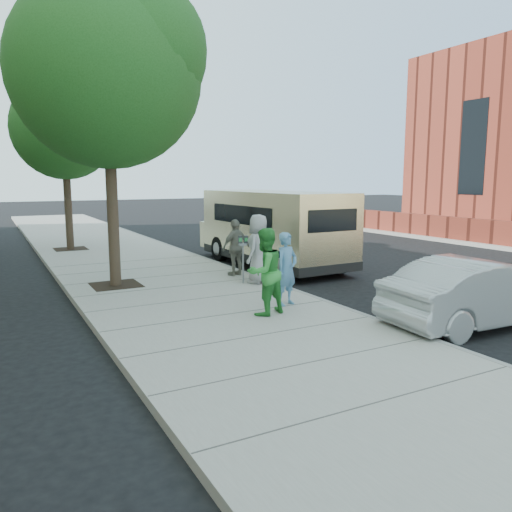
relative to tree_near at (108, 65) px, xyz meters
name	(u,v)px	position (x,y,z in m)	size (l,w,h in m)	color
ground	(238,300)	(2.25, -2.40, -5.55)	(120.00, 120.00, 0.00)	black
sidewalk	(198,302)	(1.25, -2.40, -5.47)	(5.00, 60.00, 0.15)	gray
curb_face	(289,291)	(3.69, -2.40, -5.47)	(0.12, 60.00, 0.16)	gray
tree_near	(108,65)	(0.00, 0.00, 0.00)	(4.62, 4.60, 7.53)	black
tree_far	(65,124)	(0.00, 7.60, -0.66)	(3.92, 3.80, 6.49)	black
parking_meter	(243,249)	(2.93, -1.36, -4.49)	(0.27, 0.15, 1.25)	gray
van	(272,227)	(5.36, 1.32, -4.25)	(2.43, 6.67, 2.45)	beige
sedan	(480,292)	(5.45, -6.52, -4.87)	(1.42, 4.08, 1.34)	#A1A4A8
person_officer	(287,269)	(2.74, -3.80, -4.61)	(0.57, 0.38, 1.57)	#5387B2
person_green_shirt	(265,272)	(1.94, -4.26, -4.53)	(0.85, 0.66, 1.74)	green
person_gray_shirt	(259,249)	(3.33, -1.47, -4.50)	(0.88, 0.57, 1.79)	#9D9D9F
person_striped_polo	(236,247)	(3.25, -0.30, -4.60)	(0.93, 0.39, 1.59)	gray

